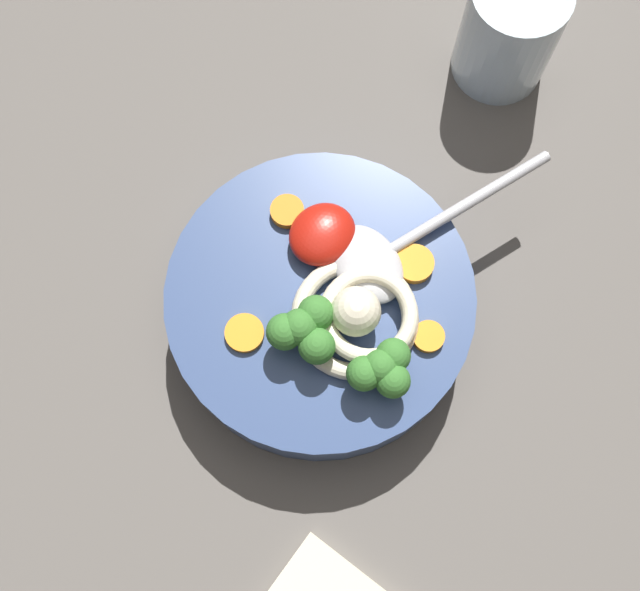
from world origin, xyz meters
TOP-DOWN VIEW (x-y plane):
  - table_slab at (0.00, 0.00)cm, footprint 90.34×90.34cm
  - soup_bowl at (2.86, 2.79)cm, footprint 21.17×21.17cm
  - noodle_pile at (3.57, -0.37)cm, footprint 9.35×9.17cm
  - soup_spoon at (7.86, 1.84)cm, footprint 17.53×6.71cm
  - chili_sauce_dollop at (5.69, 5.62)cm, footprint 4.74×4.27cm
  - broccoli_floret_near_spoon at (0.23, 1.43)cm, footprint 4.70×4.04cm
  - broccoli_floret_beside_chili at (2.04, -3.89)cm, footprint 4.44×3.82cm
  - carrot_slice_right at (8.98, 0.43)cm, footprint 2.64×2.64cm
  - carrot_slice_extra_a at (6.14, -4.21)cm, footprint 2.14×2.14cm
  - carrot_slice_rear at (5.23, 8.70)cm, footprint 2.34×2.34cm
  - carrot_slice_extra_b at (-2.62, 4.23)cm, footprint 2.61×2.61cm
  - drinking_glass at (27.71, 8.56)cm, footprint 7.40×7.40cm

SIDE VIEW (x-z plane):
  - table_slab at x=0.00cm, z-range 0.00..3.09cm
  - soup_bowl at x=2.86cm, z-range 3.19..8.82cm
  - drinking_glass at x=27.71cm, z-range 3.09..12.36cm
  - carrot_slice_extra_b at x=-2.62cm, z-range 8.72..9.24cm
  - carrot_slice_extra_a at x=6.14cm, z-range 8.72..9.32cm
  - carrot_slice_rear at x=5.23cm, z-range 8.72..9.39cm
  - carrot_slice_right at x=8.98cm, z-range 8.72..9.49cm
  - soup_spoon at x=7.86cm, z-range 8.72..10.32cm
  - chili_sauce_dollop at x=5.69cm, z-range 8.72..10.86cm
  - noodle_pile at x=3.57cm, z-range 8.02..11.77cm
  - broccoli_floret_beside_chili at x=2.04cm, z-range 9.17..12.68cm
  - broccoli_floret_near_spoon at x=0.23cm, z-range 9.19..12.91cm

